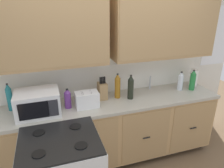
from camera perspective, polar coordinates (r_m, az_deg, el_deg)
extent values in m
cube|color=silver|center=(2.91, -1.81, 3.63)|extent=(4.09, 0.05, 2.48)
cube|color=white|center=(2.92, -1.62, 1.39)|extent=(2.89, 0.01, 0.40)
cube|color=tan|center=(2.47, -18.10, 15.14)|extent=(1.39, 0.34, 0.95)
cube|color=#A58052|center=(2.30, -18.01, 14.72)|extent=(1.37, 0.01, 0.89)
cube|color=tan|center=(2.90, 14.13, 16.38)|extent=(1.39, 0.34, 0.95)
cube|color=#A58052|center=(2.75, 16.08, 15.94)|extent=(1.37, 0.01, 0.89)
cube|color=white|center=(3.70, 26.55, 11.55)|extent=(0.44, 0.01, 0.90)
cube|color=black|center=(3.25, -0.01, -18.41)|extent=(2.83, 0.48, 0.10)
cube|color=tan|center=(2.96, 0.17, -12.17)|extent=(2.89, 0.60, 0.79)
cube|color=#A88354|center=(2.64, -21.83, -18.94)|extent=(0.66, 0.01, 0.73)
cube|color=black|center=(2.63, -21.83, -19.22)|extent=(0.10, 0.01, 0.01)
cube|color=#A88354|center=(2.65, -5.46, -16.97)|extent=(0.66, 0.01, 0.73)
cube|color=black|center=(2.64, -5.38, -17.24)|extent=(0.10, 0.01, 0.01)
cube|color=#A88354|center=(2.85, 9.28, -14.02)|extent=(0.66, 0.01, 0.73)
cube|color=black|center=(2.84, 9.40, -14.26)|extent=(0.10, 0.01, 0.01)
cube|color=#A88354|center=(3.20, 21.10, -10.93)|extent=(0.66, 0.01, 0.73)
cube|color=black|center=(3.20, 21.24, -11.13)|extent=(0.10, 0.01, 0.01)
cube|color=#ADA899|center=(2.75, 0.18, -4.97)|extent=(2.92, 0.63, 0.04)
cube|color=#A8AAAF|center=(3.01, 11.75, -2.83)|extent=(0.56, 0.38, 0.02)
cube|color=black|center=(2.09, -14.20, -14.60)|extent=(0.74, 0.65, 0.02)
cylinder|color=black|center=(1.96, -19.31, -17.55)|extent=(0.12, 0.12, 0.01)
cylinder|color=black|center=(1.97, -8.41, -16.25)|extent=(0.12, 0.12, 0.01)
cylinder|color=black|center=(2.22, -19.30, -12.44)|extent=(0.12, 0.12, 0.01)
cylinder|color=black|center=(2.23, -9.89, -11.33)|extent=(0.12, 0.12, 0.01)
cube|color=white|center=(2.53, -19.52, -4.82)|extent=(0.48, 0.36, 0.28)
cube|color=black|center=(2.36, -20.51, -6.85)|extent=(0.31, 0.01, 0.19)
cube|color=#28282D|center=(2.36, -15.58, -6.30)|extent=(0.10, 0.01, 0.19)
cube|color=white|center=(2.57, -6.84, -4.22)|extent=(0.28, 0.18, 0.19)
cube|color=black|center=(2.53, -8.04, -2.51)|extent=(0.02, 0.13, 0.01)
cube|color=black|center=(2.54, -5.83, -2.24)|extent=(0.02, 0.13, 0.01)
cube|color=#9C794E|center=(2.76, -2.61, -1.92)|extent=(0.11, 0.14, 0.22)
cylinder|color=black|center=(2.68, -3.23, 0.95)|extent=(0.02, 0.02, 0.09)
cylinder|color=black|center=(2.69, -2.82, 1.00)|extent=(0.02, 0.02, 0.09)
cylinder|color=black|center=(2.69, -2.41, 1.05)|extent=(0.02, 0.02, 0.09)
cylinder|color=black|center=(2.70, -2.00, 1.10)|extent=(0.02, 0.02, 0.09)
cylinder|color=#B2B5BA|center=(3.11, 10.31, 0.40)|extent=(0.02, 0.02, 0.20)
cylinder|color=white|center=(3.40, 21.31, 1.62)|extent=(0.12, 0.12, 0.26)
cylinder|color=black|center=(2.76, 5.08, -1.45)|extent=(0.08, 0.08, 0.27)
cone|color=black|center=(2.70, 5.19, 1.79)|extent=(0.07, 0.07, 0.07)
cylinder|color=black|center=(2.69, 5.21, 2.29)|extent=(0.03, 0.03, 0.02)
cylinder|color=#237A38|center=(3.25, 21.03, 0.55)|extent=(0.08, 0.08, 0.24)
cone|color=#237A38|center=(3.20, 21.39, 3.06)|extent=(0.07, 0.07, 0.06)
cylinder|color=black|center=(3.19, 21.45, 3.43)|extent=(0.03, 0.03, 0.02)
cylinder|color=#1E707A|center=(2.74, -26.01, -3.84)|extent=(0.07, 0.07, 0.27)
cone|color=#1E707A|center=(2.68, -26.60, -0.56)|extent=(0.06, 0.06, 0.07)
cylinder|color=black|center=(2.67, -26.70, -0.04)|extent=(0.02, 0.02, 0.02)
cylinder|color=#9E6619|center=(2.78, 1.51, -1.12)|extent=(0.08, 0.08, 0.27)
cone|color=#9E6619|center=(2.72, 1.54, 2.17)|extent=(0.07, 0.07, 0.07)
cylinder|color=black|center=(2.71, 1.55, 2.68)|extent=(0.03, 0.03, 0.02)
cylinder|color=#663384|center=(2.58, -11.93, -4.34)|extent=(0.08, 0.08, 0.20)
cone|color=#663384|center=(2.53, -12.15, -1.80)|extent=(0.07, 0.07, 0.05)
cylinder|color=black|center=(2.53, -12.18, -1.45)|extent=(0.03, 0.03, 0.02)
cylinder|color=silver|center=(3.19, 18.10, 0.38)|extent=(0.08, 0.08, 0.22)
cone|color=silver|center=(3.14, 18.39, 2.74)|extent=(0.07, 0.07, 0.06)
cylinder|color=black|center=(3.14, 18.43, 3.08)|extent=(0.03, 0.03, 0.02)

